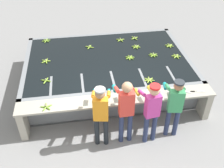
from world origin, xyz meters
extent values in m
plane|color=gray|center=(0.00, 0.00, 0.00)|extent=(80.00, 80.00, 0.00)
cube|color=gray|center=(0.00, 2.04, 0.03)|extent=(4.67, 3.18, 0.06)
cube|color=gray|center=(0.00, 0.51, 0.42)|extent=(4.67, 0.12, 0.83)
cube|color=gray|center=(0.00, 3.57, 0.42)|extent=(4.67, 0.12, 0.83)
cube|color=gray|center=(-2.28, 2.04, 0.42)|extent=(0.12, 3.18, 0.83)
cube|color=gray|center=(2.28, 2.04, 0.42)|extent=(0.12, 3.18, 0.83)
cube|color=black|center=(0.00, 2.04, 0.44)|extent=(4.43, 2.94, 0.77)
cube|color=gray|center=(-1.56, 0.97, 0.42)|extent=(0.06, 0.80, 0.83)
cube|color=gray|center=(-0.78, 0.97, 0.42)|extent=(0.06, 0.80, 0.83)
cube|color=gray|center=(0.00, 0.97, 0.42)|extent=(0.06, 0.80, 0.83)
cube|color=gray|center=(0.78, 0.97, 0.42)|extent=(0.06, 0.80, 0.83)
cube|color=gray|center=(1.56, 0.97, 0.42)|extent=(0.06, 0.80, 0.83)
cube|color=#A8A393|center=(0.00, 0.23, 0.81)|extent=(4.67, 0.45, 0.05)
cube|color=#A8A393|center=(-2.24, 0.23, 0.39)|extent=(0.16, 0.41, 0.78)
cube|color=#A8A393|center=(2.24, 0.23, 0.39)|extent=(0.16, 0.41, 0.78)
cylinder|color=#1E2328|center=(-0.56, -0.31, 0.39)|extent=(0.11, 0.11, 0.79)
cylinder|color=#1E2328|center=(-0.37, -0.34, 0.39)|extent=(0.11, 0.11, 0.79)
cube|color=orange|center=(-0.47, -0.33, 1.07)|extent=(0.34, 0.22, 0.56)
sphere|color=#9E704C|center=(-0.47, -0.33, 1.48)|extent=(0.21, 0.21, 0.21)
cylinder|color=#9E9E99|center=(-0.47, -0.33, 1.58)|extent=(0.22, 0.22, 0.04)
cylinder|color=orange|center=(-0.58, -0.05, 1.26)|extent=(0.13, 0.32, 0.18)
cylinder|color=teal|center=(-0.54, 0.19, 1.10)|extent=(0.12, 0.21, 0.08)
cylinder|color=orange|center=(-0.26, -0.11, 1.26)|extent=(0.13, 0.32, 0.18)
cylinder|color=teal|center=(-0.22, 0.14, 1.10)|extent=(0.12, 0.21, 0.08)
cylinder|color=navy|center=(-0.02, -0.32, 0.42)|extent=(0.11, 0.11, 0.84)
cylinder|color=navy|center=(0.18, -0.32, 0.42)|extent=(0.11, 0.11, 0.84)
cube|color=#DB3D33|center=(0.08, -0.32, 1.13)|extent=(0.33, 0.18, 0.59)
sphere|color=tan|center=(0.08, -0.32, 1.57)|extent=(0.23, 0.23, 0.23)
cylinder|color=#DB3D33|center=(-0.08, -0.07, 1.34)|extent=(0.09, 0.31, 0.18)
cylinder|color=#1EA3AD|center=(-0.09, 0.18, 1.18)|extent=(0.09, 0.20, 0.08)
cylinder|color=#DB3D33|center=(0.24, -0.06, 1.34)|extent=(0.09, 0.31, 0.18)
cylinder|color=#1EA3AD|center=(0.23, 0.19, 1.18)|extent=(0.09, 0.20, 0.08)
cylinder|color=navy|center=(0.54, -0.42, 0.40)|extent=(0.11, 0.11, 0.79)
cylinder|color=navy|center=(0.73, -0.39, 0.40)|extent=(0.11, 0.11, 0.79)
cube|color=#BC388E|center=(0.63, -0.40, 1.07)|extent=(0.34, 0.22, 0.56)
sphere|color=tan|center=(0.63, -0.40, 1.49)|extent=(0.21, 0.21, 0.21)
cylinder|color=red|center=(0.63, -0.40, 1.58)|extent=(0.22, 0.22, 0.04)
cylinder|color=#BC388E|center=(0.44, -0.18, 1.27)|extent=(0.13, 0.32, 0.18)
cylinder|color=gold|center=(0.40, 0.07, 1.10)|extent=(0.11, 0.21, 0.08)
cylinder|color=#BC388E|center=(0.75, -0.13, 1.27)|extent=(0.13, 0.32, 0.18)
cylinder|color=gold|center=(0.72, 0.12, 1.10)|extent=(0.11, 0.21, 0.08)
cylinder|color=navy|center=(1.09, -0.28, 0.39)|extent=(0.11, 0.11, 0.77)
cylinder|color=navy|center=(1.28, -0.32, 0.39)|extent=(0.11, 0.11, 0.77)
cube|color=#38995B|center=(1.18, -0.30, 1.05)|extent=(0.34, 0.22, 0.55)
sphere|color=#896042|center=(1.18, -0.30, 1.46)|extent=(0.21, 0.21, 0.21)
cylinder|color=#282D33|center=(1.18, -0.30, 1.55)|extent=(0.22, 0.22, 0.04)
cylinder|color=#38995B|center=(1.07, -0.03, 1.24)|extent=(0.13, 0.32, 0.18)
cylinder|color=teal|center=(1.11, 0.22, 1.07)|extent=(0.11, 0.21, 0.08)
cylinder|color=#38995B|center=(1.38, -0.08, 1.24)|extent=(0.13, 0.32, 0.18)
cylinder|color=teal|center=(1.42, 0.17, 1.07)|extent=(0.11, 0.21, 0.08)
ellipsoid|color=#7FAD33|center=(0.60, 1.97, 0.85)|extent=(0.17, 0.11, 0.04)
ellipsoid|color=#7FAD33|center=(0.60, 1.92, 0.85)|extent=(0.17, 0.10, 0.04)
ellipsoid|color=#7FAD33|center=(0.63, 1.89, 0.85)|extent=(0.07, 0.17, 0.04)
ellipsoid|color=#7FAD33|center=(0.68, 1.90, 0.85)|extent=(0.13, 0.16, 0.04)
ellipsoid|color=#7FAD33|center=(0.70, 1.94, 0.85)|extent=(0.17, 0.04, 0.04)
ellipsoid|color=#7FAD33|center=(0.68, 1.99, 0.85)|extent=(0.14, 0.15, 0.04)
ellipsoid|color=#7FAD33|center=(0.63, 2.00, 0.85)|extent=(0.07, 0.17, 0.04)
cylinder|color=tan|center=(0.65, 1.94, 0.88)|extent=(0.03, 0.03, 0.04)
ellipsoid|color=#93BC3D|center=(2.00, 2.39, 0.85)|extent=(0.04, 0.17, 0.04)
ellipsoid|color=#93BC3D|center=(2.04, 2.41, 0.85)|extent=(0.17, 0.11, 0.04)
ellipsoid|color=#93BC3D|center=(2.04, 2.47, 0.85)|extent=(0.16, 0.12, 0.04)
ellipsoid|color=#93BC3D|center=(1.99, 2.50, 0.85)|extent=(0.04, 0.17, 0.04)
ellipsoid|color=#93BC3D|center=(1.95, 2.47, 0.85)|extent=(0.17, 0.11, 0.04)
ellipsoid|color=#93BC3D|center=(1.95, 2.41, 0.85)|extent=(0.16, 0.12, 0.04)
cylinder|color=tan|center=(1.99, 2.44, 0.88)|extent=(0.03, 0.03, 0.04)
ellipsoid|color=#93BC3D|center=(1.09, 3.12, 0.85)|extent=(0.17, 0.11, 0.04)
ellipsoid|color=#93BC3D|center=(1.02, 3.14, 0.85)|extent=(0.11, 0.17, 0.04)
ellipsoid|color=#93BC3D|center=(1.00, 3.07, 0.85)|extent=(0.17, 0.11, 0.04)
ellipsoid|color=#93BC3D|center=(1.07, 3.05, 0.85)|extent=(0.11, 0.17, 0.04)
cylinder|color=tan|center=(1.05, 3.09, 0.88)|extent=(0.03, 0.03, 0.04)
ellipsoid|color=#9EC642|center=(2.04, 1.80, 0.85)|extent=(0.17, 0.08, 0.04)
ellipsoid|color=#9EC642|center=(2.03, 1.85, 0.85)|extent=(0.15, 0.14, 0.04)
ellipsoid|color=#9EC642|center=(1.97, 1.86, 0.85)|extent=(0.08, 0.17, 0.04)
ellipsoid|color=#9EC642|center=(1.93, 1.83, 0.85)|extent=(0.17, 0.08, 0.04)
ellipsoid|color=#9EC642|center=(1.95, 1.77, 0.85)|extent=(0.15, 0.14, 0.04)
ellipsoid|color=#9EC642|center=(2.00, 1.76, 0.85)|extent=(0.08, 0.17, 0.04)
cylinder|color=tan|center=(1.99, 1.81, 0.88)|extent=(0.03, 0.03, 0.04)
ellipsoid|color=#8CB738|center=(-1.78, 2.09, 0.85)|extent=(0.16, 0.13, 0.04)
ellipsoid|color=#8CB738|center=(-1.72, 2.06, 0.85)|extent=(0.08, 0.17, 0.04)
ellipsoid|color=#8CB738|center=(-1.68, 2.12, 0.85)|extent=(0.17, 0.04, 0.04)
ellipsoid|color=#8CB738|center=(-1.71, 2.17, 0.85)|extent=(0.09, 0.17, 0.04)
ellipsoid|color=#8CB738|center=(-1.78, 2.15, 0.85)|extent=(0.16, 0.13, 0.04)
cylinder|color=tan|center=(-1.73, 2.12, 0.88)|extent=(0.03, 0.03, 0.04)
ellipsoid|color=#75A333|center=(-1.72, 3.37, 0.85)|extent=(0.17, 0.07, 0.04)
ellipsoid|color=#75A333|center=(-1.76, 3.41, 0.85)|extent=(0.09, 0.17, 0.04)
ellipsoid|color=#75A333|center=(-1.81, 3.40, 0.85)|extent=(0.14, 0.15, 0.04)
ellipsoid|color=#75A333|center=(-1.83, 3.35, 0.85)|extent=(0.17, 0.07, 0.04)
ellipsoid|color=#75A333|center=(-1.79, 3.31, 0.85)|extent=(0.09, 0.17, 0.04)
ellipsoid|color=#75A333|center=(-1.74, 3.32, 0.85)|extent=(0.14, 0.15, 0.04)
cylinder|color=tan|center=(-1.78, 3.36, 0.88)|extent=(0.03, 0.03, 0.04)
ellipsoid|color=#7FAD33|center=(1.31, 1.94, 0.85)|extent=(0.15, 0.14, 0.04)
ellipsoid|color=#7FAD33|center=(1.35, 1.93, 0.85)|extent=(0.05, 0.17, 0.04)
ellipsoid|color=#7FAD33|center=(1.39, 1.95, 0.85)|extent=(0.16, 0.12, 0.04)
ellipsoid|color=#7FAD33|center=(1.40, 2.00, 0.85)|extent=(0.17, 0.09, 0.04)
ellipsoid|color=#7FAD33|center=(1.37, 2.03, 0.85)|extent=(0.09, 0.17, 0.04)
ellipsoid|color=#7FAD33|center=(1.32, 2.03, 0.85)|extent=(0.12, 0.16, 0.04)
ellipsoid|color=#7FAD33|center=(1.29, 1.99, 0.85)|extent=(0.17, 0.06, 0.04)
cylinder|color=tan|center=(1.35, 1.98, 0.88)|extent=(0.03, 0.03, 0.04)
ellipsoid|color=#7FAD33|center=(-1.67, 1.23, 0.85)|extent=(0.10, 0.17, 0.04)
ellipsoid|color=#7FAD33|center=(-1.74, 1.20, 0.85)|extent=(0.17, 0.10, 0.04)
ellipsoid|color=#7FAD33|center=(-1.71, 1.12, 0.85)|extent=(0.10, 0.17, 0.04)
ellipsoid|color=#7FAD33|center=(-1.63, 1.15, 0.85)|extent=(0.17, 0.10, 0.04)
cylinder|color=tan|center=(-1.69, 1.18, 0.88)|extent=(0.03, 0.03, 0.04)
ellipsoid|color=#8CB738|center=(0.92, 2.50, 0.85)|extent=(0.16, 0.13, 0.04)
ellipsoid|color=#8CB738|center=(0.97, 2.48, 0.85)|extent=(0.06, 0.17, 0.04)
ellipsoid|color=#8CB738|center=(1.01, 2.51, 0.85)|extent=(0.17, 0.10, 0.04)
ellipsoid|color=#8CB738|center=(1.01, 2.57, 0.85)|extent=(0.16, 0.13, 0.04)
ellipsoid|color=#8CB738|center=(0.96, 2.59, 0.85)|extent=(0.06, 0.17, 0.04)
ellipsoid|color=#8CB738|center=(0.91, 2.55, 0.85)|extent=(0.17, 0.10, 0.04)
cylinder|color=tan|center=(0.96, 2.53, 0.88)|extent=(0.03, 0.03, 0.04)
ellipsoid|color=#93BC3D|center=(0.59, 3.01, 0.85)|extent=(0.11, 0.17, 0.04)
ellipsoid|color=#93BC3D|center=(0.62, 3.06, 0.85)|extent=(0.17, 0.06, 0.04)
ellipsoid|color=#93BC3D|center=(0.58, 3.11, 0.85)|extent=(0.06, 0.17, 0.04)
ellipsoid|color=#93BC3D|center=(0.52, 3.08, 0.85)|extent=(0.17, 0.11, 0.04)
ellipsoid|color=#93BC3D|center=(0.53, 3.02, 0.85)|extent=(0.14, 0.15, 0.04)
cylinder|color=tan|center=(0.57, 3.06, 0.88)|extent=(0.03, 0.03, 0.04)
ellipsoid|color=#8CB738|center=(-0.47, 2.69, 0.85)|extent=(0.11, 0.17, 0.04)
ellipsoid|color=#8CB738|center=(-0.40, 2.71, 0.85)|extent=(0.17, 0.11, 0.04)
ellipsoid|color=#8CB738|center=(-0.42, 2.79, 0.85)|extent=(0.11, 0.17, 0.04)
ellipsoid|color=#8CB738|center=(-0.50, 2.76, 0.85)|extent=(0.17, 0.11, 0.04)
cylinder|color=tan|center=(-0.45, 2.74, 0.88)|extent=(0.03, 0.03, 0.04)
ellipsoid|color=#93BC3D|center=(0.91, 0.86, 0.85)|extent=(0.05, 0.17, 0.04)
ellipsoid|color=#93BC3D|center=(0.86, 0.84, 0.85)|extent=(0.15, 0.15, 0.04)
ellipsoid|color=#93BC3D|center=(0.85, 0.79, 0.85)|extent=(0.17, 0.06, 0.04)
ellipsoid|color=#93BC3D|center=(0.87, 0.75, 0.85)|extent=(0.12, 0.16, 0.04)
ellipsoid|color=#93BC3D|center=(0.92, 0.75, 0.85)|extent=(0.09, 0.17, 0.04)
ellipsoid|color=#93BC3D|center=(0.96, 0.78, 0.85)|extent=(0.17, 0.09, 0.04)
ellipsoid|color=#93BC3D|center=(0.95, 0.83, 0.85)|extent=(0.16, 0.12, 0.04)
cylinder|color=tan|center=(0.90, 0.80, 0.88)|extent=(0.03, 0.03, 0.04)
ellipsoid|color=#75A333|center=(-1.60, 0.12, 0.85)|extent=(0.14, 0.15, 0.04)
ellipsoid|color=#75A333|center=(-1.58, 0.18, 0.85)|extent=(0.17, 0.10, 0.04)
ellipsoid|color=#75A333|center=(-1.64, 0.22, 0.85)|extent=(0.05, 0.17, 0.04)
ellipsoid|color=#75A333|center=(-1.69, 0.17, 0.85)|extent=(0.17, 0.07, 0.04)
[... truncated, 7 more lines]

